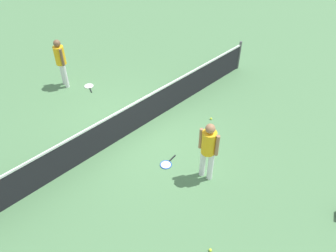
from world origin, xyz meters
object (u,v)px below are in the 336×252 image
(player_far_side, at_px, (61,59))
(tennis_ball_by_net, at_px, (210,250))
(tennis_racket_far_player, at_px, (89,86))
(tennis_ball_midcourt, at_px, (211,119))
(tennis_racket_near_player, at_px, (166,164))
(player_near_side, at_px, (208,147))

(player_far_side, bearing_deg, tennis_ball_by_net, -99.61)
(tennis_racket_far_player, bearing_deg, tennis_ball_midcourt, -68.99)
(tennis_ball_midcourt, bearing_deg, tennis_racket_near_player, -170.76)
(tennis_racket_far_player, xyz_separation_m, tennis_ball_by_net, (-1.78, -6.90, 0.02))
(player_far_side, bearing_deg, tennis_racket_near_player, -92.08)
(tennis_racket_near_player, bearing_deg, player_far_side, 87.92)
(player_near_side, xyz_separation_m, tennis_ball_midcourt, (1.87, 1.36, -0.98))
(player_near_side, height_order, tennis_ball_midcourt, player_near_side)
(tennis_racket_near_player, distance_m, tennis_ball_midcourt, 2.31)
(player_far_side, height_order, tennis_racket_near_player, player_far_side)
(player_near_side, bearing_deg, tennis_ball_midcourt, 35.97)
(player_far_side, bearing_deg, player_near_side, -87.87)
(tennis_racket_near_player, distance_m, tennis_racket_far_player, 4.56)
(player_far_side, xyz_separation_m, tennis_racket_near_player, (-0.19, -5.14, -1.00))
(player_near_side, relative_size, tennis_racket_near_player, 2.83)
(tennis_racket_far_player, bearing_deg, tennis_ball_by_net, -104.50)
(player_far_side, relative_size, tennis_ball_by_net, 25.76)
(player_far_side, xyz_separation_m, tennis_ball_midcourt, (2.10, -4.77, -0.98))
(player_near_side, distance_m, player_far_side, 6.13)
(tennis_ball_by_net, bearing_deg, player_far_side, 80.39)
(player_far_side, xyz_separation_m, tennis_racket_far_player, (0.51, -0.63, -1.00))
(player_far_side, bearing_deg, tennis_ball_midcourt, -66.25)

